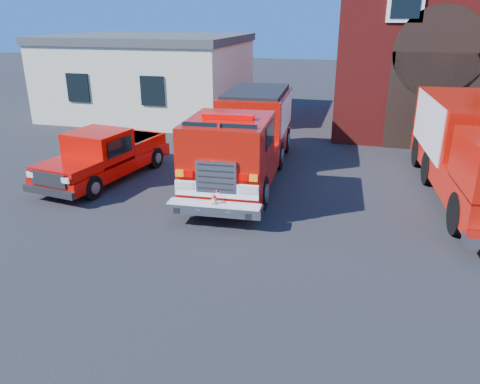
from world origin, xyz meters
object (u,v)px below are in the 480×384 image
(fire_engine, at_px, (246,136))
(pickup_truck, at_px, (105,156))
(side_building, at_px, (150,75))
(secondary_truck, at_px, (480,149))

(fire_engine, relative_size, pickup_truck, 1.61)
(pickup_truck, bearing_deg, side_building, 106.78)
(secondary_truck, bearing_deg, fire_engine, 178.50)
(side_building, relative_size, fire_engine, 1.13)
(pickup_truck, bearing_deg, secondary_truck, 6.79)
(fire_engine, distance_m, secondary_truck, 7.45)
(side_building, bearing_deg, pickup_truck, -73.22)
(side_building, xyz_separation_m, fire_engine, (7.89, -9.20, -0.78))
(fire_engine, xyz_separation_m, pickup_truck, (-4.62, -1.63, -0.59))
(pickup_truck, bearing_deg, fire_engine, 19.45)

